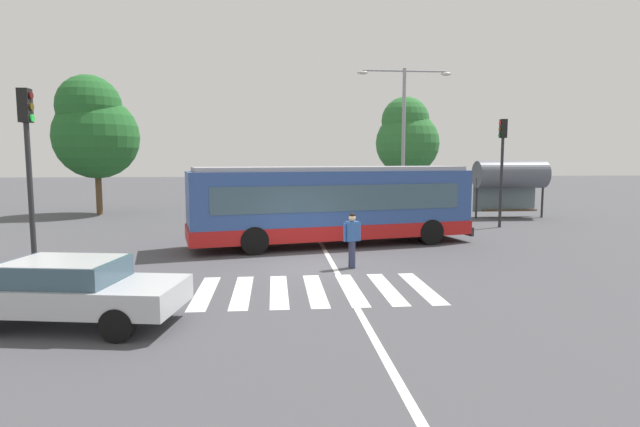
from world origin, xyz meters
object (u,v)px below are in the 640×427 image
parked_car_champagne (353,201)px  parked_car_red (268,202)px  traffic_light_near_corner (28,155)px  bus_stop_shelter (510,176)px  pedestrian_crossing_street (352,237)px  parked_car_silver (311,201)px  background_tree_left (94,128)px  twin_arm_street_lamp (404,125)px  city_transit_bus (332,204)px  foreground_sedan (68,288)px  traffic_light_far_corner (502,156)px  background_tree_right (407,137)px

parked_car_champagne → parked_car_red: bearing=179.0°
traffic_light_near_corner → bus_stop_shelter: size_ratio=1.30×
pedestrian_crossing_street → bus_stop_shelter: bearing=48.3°
parked_car_silver → background_tree_left: bearing=177.6°
parked_car_red → twin_arm_street_lamp: (7.73, -2.52, 4.51)m
twin_arm_street_lamp → city_transit_bus: bearing=-120.0°
city_transit_bus → foreground_sedan: (-6.42, -9.13, -0.82)m
traffic_light_near_corner → traffic_light_far_corner: bearing=27.9°
twin_arm_street_lamp → bus_stop_shelter: bearing=-7.2°
traffic_light_near_corner → traffic_light_far_corner: size_ratio=0.99×
city_transit_bus → traffic_light_near_corner: size_ratio=2.19×
pedestrian_crossing_street → parked_car_red: size_ratio=0.37×
foreground_sedan → parked_car_champagne: 22.29m
pedestrian_crossing_street → parked_car_champagne: pedestrian_crossing_street is taller
foreground_sedan → parked_car_red: (3.77, 20.46, 0.00)m
city_transit_bus → foreground_sedan: 11.19m
traffic_light_far_corner → bus_stop_shelter: 4.57m
foreground_sedan → bus_stop_shelter: (17.53, 17.18, 1.65)m
parked_car_red → background_tree_left: size_ratio=0.56×
traffic_light_far_corner → parked_car_red: bearing=148.3°
pedestrian_crossing_street → city_transit_bus: bearing=91.6°
parked_car_red → parked_car_champagne: same height
pedestrian_crossing_street → traffic_light_near_corner: traffic_light_near_corner is taller
traffic_light_far_corner → twin_arm_street_lamp: 6.15m
pedestrian_crossing_street → traffic_light_near_corner: 9.38m
parked_car_champagne → bus_stop_shelter: size_ratio=1.14×
parked_car_silver → traffic_light_far_corner: 11.72m
city_transit_bus → traffic_light_near_corner: 10.41m
pedestrian_crossing_street → parked_car_champagne: (2.50, 15.55, -0.20)m
foreground_sedan → twin_arm_street_lamp: bearing=57.3°
parked_car_champagne → bus_stop_shelter: bearing=-20.6°
city_transit_bus → bus_stop_shelter: (11.12, 8.05, 0.83)m
traffic_light_far_corner → twin_arm_street_lamp: twin_arm_street_lamp is taller
pedestrian_crossing_street → background_tree_left: 21.32m
twin_arm_street_lamp → background_tree_right: bearing=73.5°
background_tree_left → parked_car_champagne: bearing=-2.9°
parked_car_red → parked_car_silver: (2.64, 0.15, 0.00)m
pedestrian_crossing_street → twin_arm_street_lamp: twin_arm_street_lamp is taller
pedestrian_crossing_street → background_tree_left: (-13.03, 16.34, 4.20)m
twin_arm_street_lamp → background_tree_left: bearing=169.9°
traffic_light_near_corner → background_tree_right: (15.79, 20.08, 1.40)m
pedestrian_crossing_street → bus_stop_shelter: size_ratio=0.43×
city_transit_bus → parked_car_champagne: bearing=76.9°
parked_car_red → traffic_light_near_corner: (-6.23, -16.44, 2.71)m
parked_car_silver → background_tree_right: (6.92, 3.49, 4.11)m
traffic_light_near_corner → background_tree_left: background_tree_left is taller
pedestrian_crossing_street → background_tree_left: size_ratio=0.21×
parked_car_silver → bus_stop_shelter: (11.12, -3.43, 1.65)m
traffic_light_far_corner → twin_arm_street_lamp: size_ratio=0.63×
city_transit_bus → parked_car_silver: bearing=90.0°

